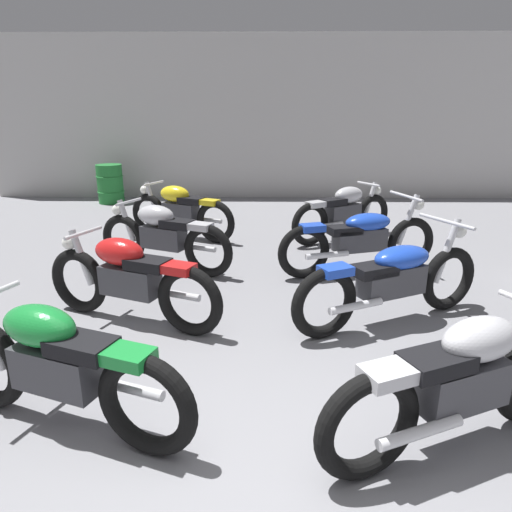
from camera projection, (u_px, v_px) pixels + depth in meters
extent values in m
cube|color=#BCBAB7|center=(260.00, 119.00, 10.43)|extent=(12.52, 0.24, 3.60)
torus|color=black|center=(147.00, 405.00, 2.67)|extent=(0.67, 0.34, 0.67)
cube|color=#38383D|center=(58.00, 368.00, 2.86)|extent=(0.62, 0.42, 0.28)
ellipsoid|color=#197F33|center=(39.00, 326.00, 2.81)|extent=(0.58, 0.44, 0.26)
cube|color=black|center=(82.00, 346.00, 2.73)|extent=(0.46, 0.36, 0.10)
cube|color=#197F33|center=(128.00, 357.00, 2.61)|extent=(0.33, 0.28, 0.08)
cylinder|color=silver|center=(125.00, 387.00, 2.88)|extent=(0.54, 0.26, 0.07)
torus|color=black|center=(79.00, 281.00, 4.61)|extent=(0.66, 0.35, 0.67)
torus|color=black|center=(190.00, 301.00, 4.13)|extent=(0.66, 0.35, 0.67)
cylinder|color=silver|center=(82.00, 258.00, 4.50)|extent=(0.25, 0.16, 0.56)
cube|color=#38383D|center=(130.00, 281.00, 4.34)|extent=(0.62, 0.44, 0.28)
ellipsoid|color=red|center=(119.00, 252.00, 4.29)|extent=(0.59, 0.46, 0.26)
cube|color=black|center=(148.00, 264.00, 4.19)|extent=(0.46, 0.37, 0.10)
cube|color=red|center=(179.00, 268.00, 4.07)|extent=(0.33, 0.29, 0.08)
cylinder|color=silver|center=(84.00, 233.00, 4.40)|extent=(0.21, 0.46, 0.04)
sphere|color=white|center=(69.00, 242.00, 4.51)|extent=(0.14, 0.14, 0.14)
cylinder|color=silver|center=(174.00, 294.00, 4.34)|extent=(0.54, 0.27, 0.07)
torus|color=black|center=(124.00, 239.00, 6.10)|extent=(0.66, 0.36, 0.67)
torus|color=black|center=(208.00, 251.00, 5.60)|extent=(0.66, 0.36, 0.67)
cylinder|color=silver|center=(127.00, 221.00, 5.99)|extent=(0.25, 0.16, 0.56)
cube|color=#38383D|center=(164.00, 237.00, 5.82)|extent=(0.62, 0.45, 0.28)
ellipsoid|color=#B7B7BC|center=(156.00, 215.00, 5.77)|extent=(0.59, 0.46, 0.26)
cube|color=black|center=(177.00, 224.00, 5.67)|extent=(0.46, 0.38, 0.10)
cube|color=#B7B7BC|center=(200.00, 226.00, 5.54)|extent=(0.34, 0.29, 0.08)
cylinder|color=silver|center=(129.00, 202.00, 5.89)|extent=(0.22, 0.46, 0.04)
sphere|color=white|center=(117.00, 210.00, 6.00)|extent=(0.14, 0.14, 0.14)
cylinder|color=silver|center=(196.00, 247.00, 5.81)|extent=(0.53, 0.28, 0.07)
torus|color=black|center=(149.00, 214.00, 7.61)|extent=(0.65, 0.39, 0.67)
torus|color=black|center=(216.00, 222.00, 7.05)|extent=(0.65, 0.39, 0.67)
cylinder|color=silver|center=(152.00, 199.00, 7.49)|extent=(0.25, 0.17, 0.56)
cube|color=#38383D|center=(181.00, 212.00, 7.30)|extent=(0.62, 0.46, 0.28)
ellipsoid|color=yellow|center=(175.00, 194.00, 7.26)|extent=(0.59, 0.48, 0.26)
cube|color=black|center=(192.00, 200.00, 7.14)|extent=(0.46, 0.39, 0.10)
cube|color=yellow|center=(209.00, 202.00, 7.00)|extent=(0.34, 0.30, 0.08)
cylinder|color=silver|center=(154.00, 183.00, 7.39)|extent=(0.24, 0.45, 0.04)
sphere|color=white|center=(144.00, 190.00, 7.51)|extent=(0.14, 0.14, 0.14)
cylinder|color=silver|center=(206.00, 220.00, 7.28)|extent=(0.53, 0.30, 0.07)
torus|color=black|center=(368.00, 426.00, 2.49)|extent=(0.66, 0.37, 0.67)
cube|color=#38383D|center=(461.00, 384.00, 2.70)|extent=(0.62, 0.45, 0.28)
ellipsoid|color=#B7B7BC|center=(480.00, 339.00, 2.65)|extent=(0.59, 0.46, 0.26)
cube|color=black|center=(436.00, 362.00, 2.56)|extent=(0.46, 0.38, 0.10)
cube|color=#B7B7BC|center=(388.00, 374.00, 2.44)|extent=(0.34, 0.29, 0.08)
cylinder|color=silver|center=(420.00, 432.00, 2.48)|extent=(0.53, 0.28, 0.07)
torus|color=black|center=(448.00, 279.00, 4.67)|extent=(0.65, 0.39, 0.67)
torus|color=black|center=(324.00, 303.00, 4.07)|extent=(0.65, 0.39, 0.67)
cylinder|color=silver|center=(446.00, 251.00, 4.54)|extent=(0.28, 0.18, 0.66)
cube|color=#38383D|center=(392.00, 281.00, 4.34)|extent=(0.70, 0.50, 0.28)
ellipsoid|color=blue|center=(402.00, 257.00, 4.31)|extent=(0.68, 0.55, 0.22)
cube|color=black|center=(374.00, 270.00, 4.21)|extent=(0.46, 0.39, 0.10)
cube|color=blue|center=(335.00, 270.00, 4.02)|extent=(0.34, 0.30, 0.08)
cylinder|color=silver|center=(446.00, 221.00, 4.42)|extent=(0.33, 0.63, 0.04)
sphere|color=white|center=(459.00, 231.00, 4.54)|extent=(0.14, 0.14, 0.14)
cylinder|color=silver|center=(356.00, 306.00, 4.07)|extent=(0.53, 0.30, 0.07)
torus|color=black|center=(411.00, 243.00, 5.95)|extent=(0.67, 0.30, 0.67)
torus|color=black|center=(304.00, 252.00, 5.55)|extent=(0.67, 0.30, 0.67)
cylinder|color=silver|center=(408.00, 220.00, 5.84)|extent=(0.28, 0.15, 0.66)
cube|color=#38383D|center=(360.00, 240.00, 5.72)|extent=(0.70, 0.43, 0.28)
ellipsoid|color=blue|center=(368.00, 222.00, 5.68)|extent=(0.67, 0.48, 0.22)
cube|color=black|center=(344.00, 230.00, 5.62)|extent=(0.45, 0.35, 0.10)
cube|color=blue|center=(312.00, 228.00, 5.48)|extent=(0.33, 0.27, 0.08)
cylinder|color=silver|center=(406.00, 196.00, 5.72)|extent=(0.24, 0.66, 0.04)
sphere|color=white|center=(419.00, 205.00, 5.81)|extent=(0.14, 0.14, 0.14)
cylinder|color=silver|center=(327.00, 255.00, 5.50)|extent=(0.55, 0.23, 0.07)
torus|color=black|center=(372.00, 215.00, 7.54)|extent=(0.63, 0.45, 0.67)
torus|color=black|center=(310.00, 224.00, 6.90)|extent=(0.63, 0.45, 0.67)
cylinder|color=silver|center=(370.00, 200.00, 7.43)|extent=(0.24, 0.19, 0.56)
cube|color=#38383D|center=(343.00, 213.00, 7.19)|extent=(0.61, 0.51, 0.28)
ellipsoid|color=#B7B7BC|center=(349.00, 195.00, 7.16)|extent=(0.59, 0.51, 0.26)
cube|color=black|center=(333.00, 202.00, 7.02)|extent=(0.47, 0.42, 0.10)
cube|color=#B7B7BC|center=(316.00, 204.00, 6.86)|extent=(0.34, 0.32, 0.08)
cylinder|color=silver|center=(368.00, 184.00, 7.32)|extent=(0.29, 0.42, 0.04)
sphere|color=white|center=(377.00, 190.00, 7.45)|extent=(0.14, 0.14, 0.14)
cylinder|color=silver|center=(328.00, 225.00, 6.92)|extent=(0.50, 0.35, 0.07)
cylinder|color=#1E722D|center=(110.00, 184.00, 10.12)|extent=(0.56, 0.56, 0.85)
torus|color=#1E722D|center=(110.00, 176.00, 10.06)|extent=(0.59, 0.59, 0.03)
torus|color=#1E722D|center=(111.00, 191.00, 10.17)|extent=(0.59, 0.59, 0.03)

